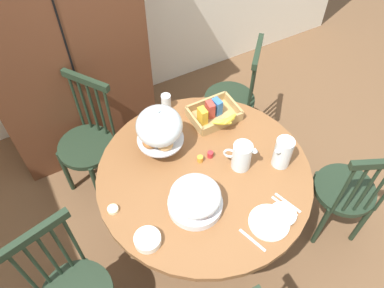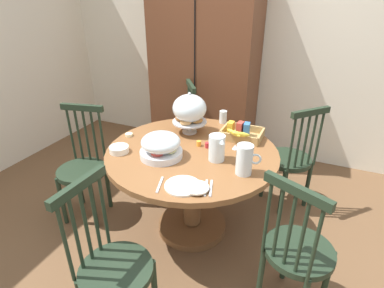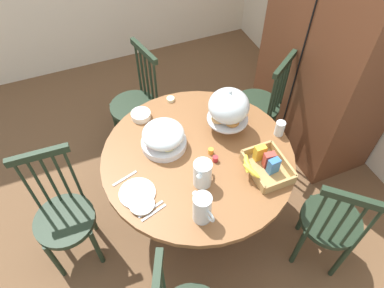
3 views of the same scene
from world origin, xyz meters
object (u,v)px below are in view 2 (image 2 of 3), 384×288
at_px(cereal_basket, 241,133).
at_px(china_plate_small, 197,188).
at_px(pastry_stand_with_dome, 189,110).
at_px(fruit_platter_covered, 161,146).
at_px(china_plate_large, 183,186).
at_px(windsor_chair_by_cabinet, 83,169).
at_px(windsor_chair_near_window, 178,133).
at_px(butter_dish, 129,135).
at_px(dining_table, 192,173).
at_px(milk_pitcher, 244,161).
at_px(windsor_chair_far_side, 297,253).
at_px(cereal_bowl, 119,149).
at_px(wooden_armoire, 205,72).
at_px(orange_juice_pitcher, 217,149).
at_px(windsor_chair_facing_door, 112,269).
at_px(windsor_chair_host_seat, 290,160).
at_px(drinking_glass, 223,117).

bearing_deg(cereal_basket, china_plate_small, -93.01).
distance_m(pastry_stand_with_dome, cereal_basket, 0.45).
height_order(fruit_platter_covered, china_plate_large, fruit_platter_covered).
bearing_deg(windsor_chair_by_cabinet, windsor_chair_near_window, 66.99).
height_order(china_plate_large, butter_dish, butter_dish).
distance_m(dining_table, pastry_stand_with_dome, 0.51).
bearing_deg(cereal_basket, pastry_stand_with_dome, -171.30).
relative_size(cereal_basket, china_plate_small, 2.11).
height_order(milk_pitcher, china_plate_large, milk_pitcher).
xyz_separation_m(milk_pitcher, china_plate_small, (-0.20, -0.29, -0.07)).
height_order(windsor_chair_near_window, china_plate_small, windsor_chair_near_window).
distance_m(cereal_basket, butter_dish, 0.89).
xyz_separation_m(windsor_chair_near_window, windsor_chair_far_side, (1.34, -1.20, 0.00)).
height_order(milk_pitcher, cereal_bowl, milk_pitcher).
relative_size(wooden_armoire, orange_juice_pitcher, 10.64).
xyz_separation_m(orange_juice_pitcher, butter_dish, (-0.77, 0.08, -0.07)).
relative_size(windsor_chair_facing_door, china_plate_large, 4.43).
relative_size(windsor_chair_by_cabinet, windsor_chair_host_seat, 1.00).
height_order(cereal_basket, china_plate_small, cereal_basket).
bearing_deg(windsor_chair_far_side, fruit_platter_covered, 166.71).
bearing_deg(dining_table, windsor_chair_near_window, 122.59).
height_order(drinking_glass, butter_dish, drinking_glass).
distance_m(wooden_armoire, orange_juice_pitcher, 1.51).
distance_m(milk_pitcher, drinking_glass, 0.84).
height_order(wooden_armoire, windsor_chair_far_side, wooden_armoire).
relative_size(windsor_chair_by_cabinet, windsor_chair_facing_door, 1.00).
xyz_separation_m(windsor_chair_near_window, orange_juice_pitcher, (0.71, -0.85, 0.37)).
relative_size(windsor_chair_host_seat, pastry_stand_with_dome, 2.83).
bearing_deg(pastry_stand_with_dome, milk_pitcher, -37.19).
bearing_deg(windsor_chair_by_cabinet, cereal_bowl, -7.25).
distance_m(wooden_armoire, dining_table, 1.44).
xyz_separation_m(wooden_armoire, pastry_stand_with_dome, (0.28, -1.02, -0.05)).
relative_size(china_plate_large, cereal_bowl, 1.57).
height_order(wooden_armoire, windsor_chair_by_cabinet, wooden_armoire).
bearing_deg(windsor_chair_facing_door, china_plate_large, 67.62).
distance_m(wooden_armoire, butter_dish, 1.31).
distance_m(windsor_chair_facing_door, cereal_bowl, 0.86).
relative_size(china_plate_small, cereal_bowl, 1.07).
distance_m(pastry_stand_with_dome, drinking_glass, 0.39).
xyz_separation_m(windsor_chair_by_cabinet, cereal_bowl, (0.44, -0.06, 0.31)).
bearing_deg(windsor_chair_by_cabinet, fruit_platter_covered, 0.55).
bearing_deg(pastry_stand_with_dome, wooden_armoire, 105.03).
bearing_deg(fruit_platter_covered, orange_juice_pitcher, 17.46).
xyz_separation_m(windsor_chair_far_side, china_plate_small, (-0.61, -0.04, 0.30)).
relative_size(dining_table, windsor_chair_near_window, 1.30).
bearing_deg(windsor_chair_facing_door, milk_pitcher, 57.58).
bearing_deg(china_plate_large, orange_juice_pitcher, 79.33).
relative_size(milk_pitcher, drinking_glass, 1.83).
bearing_deg(windsor_chair_far_side, windsor_chair_host_seat, 99.81).
height_order(dining_table, windsor_chair_far_side, windsor_chair_far_side).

